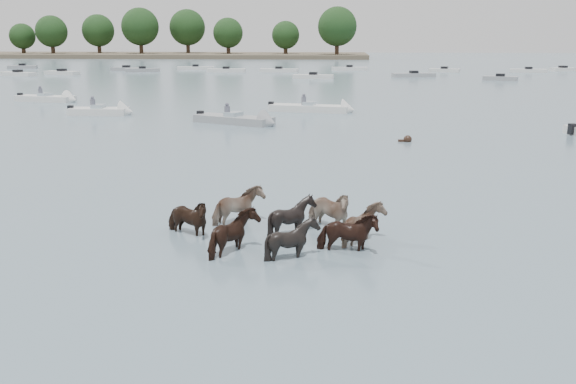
{
  "coord_description": "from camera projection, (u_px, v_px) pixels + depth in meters",
  "views": [
    {
      "loc": [
        3.42,
        -15.21,
        5.43
      ],
      "look_at": [
        1.99,
        2.1,
        1.1
      ],
      "focal_mm": 39.11,
      "sensor_mm": 36.0,
      "label": 1
    }
  ],
  "objects": [
    {
      "name": "motorboat_f",
      "position": [
        53.0,
        99.0,
        53.25
      ],
      "size": [
        5.83,
        2.71,
        1.92
      ],
      "rotation": [
        0.0,
        0.0,
        -0.21
      ],
      "color": "silver",
      "rests_on": "ground"
    },
    {
      "name": "swimming_pony",
      "position": [
        407.0,
        140.0,
        33.1
      ],
      "size": [
        0.72,
        0.44,
        0.44
      ],
      "color": "black",
      "rests_on": "ground"
    },
    {
      "name": "distant_flotilla",
      "position": [
        307.0,
        72.0,
        93.01
      ],
      "size": [
        105.73,
        27.82,
        0.93
      ],
      "color": "gray",
      "rests_on": "ground"
    },
    {
      "name": "motorboat_a",
      "position": [
        109.0,
        111.0,
        44.37
      ],
      "size": [
        4.69,
        1.78,
        1.92
      ],
      "rotation": [
        0.0,
        0.0,
        0.04
      ],
      "color": "silver",
      "rests_on": "ground"
    },
    {
      "name": "shoreline",
      "position": [
        65.0,
        55.0,
        166.82
      ],
      "size": [
        160.0,
        30.0,
        1.0
      ],
      "primitive_type": "cube",
      "color": "#4C4233",
      "rests_on": "ground"
    },
    {
      "name": "pony_herd",
      "position": [
        284.0,
        225.0,
        17.13
      ],
      "size": [
        6.46,
        4.39,
        1.42
      ],
      "color": "black",
      "rests_on": "ground"
    },
    {
      "name": "treeline",
      "position": [
        81.0,
        30.0,
        163.92
      ],
      "size": [
        148.26,
        19.91,
        12.52
      ],
      "color": "#382619",
      "rests_on": "ground"
    },
    {
      "name": "motorboat_b",
      "position": [
        244.0,
        121.0,
        39.63
      ],
      "size": [
        5.89,
        3.88,
        1.92
      ],
      "rotation": [
        0.0,
        0.0,
        -0.44
      ],
      "color": "gray",
      "rests_on": "ground"
    },
    {
      "name": "motorboat_c",
      "position": [
        320.0,
        109.0,
        46.09
      ],
      "size": [
        6.58,
        2.74,
        1.92
      ],
      "rotation": [
        0.0,
        0.0,
        -0.19
      ],
      "color": "silver",
      "rests_on": "ground"
    },
    {
      "name": "ground",
      "position": [
        205.0,
        251.0,
        16.29
      ],
      "size": [
        400.0,
        400.0,
        0.0
      ],
      "primitive_type": "plane",
      "color": "slate",
      "rests_on": "ground"
    }
  ]
}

